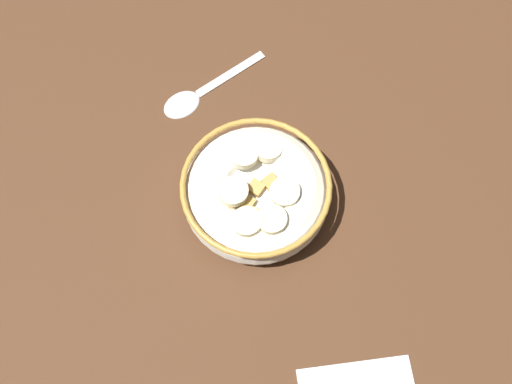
% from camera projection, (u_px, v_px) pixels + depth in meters
% --- Properties ---
extents(ground_plane, '(1.16, 1.16, 0.02)m').
position_uv_depth(ground_plane, '(256.00, 206.00, 0.63)').
color(ground_plane, '#472B19').
extents(cereal_bowl, '(0.15, 0.15, 0.06)m').
position_uv_depth(cereal_bowl, '(256.00, 193.00, 0.60)').
color(cereal_bowl, silver).
rests_on(cereal_bowl, ground_plane).
extents(spoon, '(0.14, 0.06, 0.01)m').
position_uv_depth(spoon, '(193.00, 96.00, 0.67)').
color(spoon, silver).
rests_on(spoon, ground_plane).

